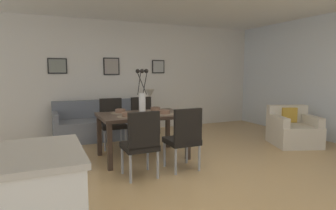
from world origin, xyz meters
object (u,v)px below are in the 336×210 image
object	(u,v)px
bowl_far_left	(165,112)
dining_chair_far_left	(184,136)
dining_table	(142,119)
centerpiece_vase	(142,97)
framed_picture_right	(158,67)
dining_chair_far_right	(143,118)
dining_chair_near_right	(112,120)
sofa	(100,125)
side_table	(150,122)
armchair	(293,130)
bowl_near_right	(120,111)
bowl_far_right	(155,109)
bowl_near_left	(127,114)
framed_picture_left	(57,66)
framed_picture_center	(111,66)
dining_chair_near_left	(141,141)
table_lamp	(150,95)

from	to	relation	value
bowl_far_left	dining_chair_far_left	bearing A→B (deg)	-87.69
dining_table	centerpiece_vase	bearing A→B (deg)	55.35
framed_picture_right	dining_chair_far_right	bearing A→B (deg)	-123.36
dining_chair_far_left	centerpiece_vase	bearing A→B (deg)	111.78
dining_table	dining_chair_near_right	xyz separation A→B (m)	(-0.31, 0.88, -0.14)
dining_chair_far_right	centerpiece_vase	world-z (taller)	centerpiece_vase
sofa	side_table	xyz separation A→B (m)	(1.15, -0.03, -0.02)
centerpiece_vase	side_table	bearing A→B (deg)	65.62
dining_chair_near_right	centerpiece_vase	size ratio (longest dim) A/B	1.25
bowl_far_left	armchair	world-z (taller)	bowl_far_left
centerpiece_vase	bowl_far_left	bearing A→B (deg)	-33.93
dining_chair_far_left	sofa	xyz separation A→B (m)	(-0.74, 2.54, -0.23)
bowl_near_right	bowl_far_right	world-z (taller)	same
armchair	framed_picture_right	world-z (taller)	framed_picture_right
dining_chair_far_right	bowl_near_left	xyz separation A→B (m)	(-0.64, -1.10, 0.27)
dining_chair_near_right	dining_table	bearing A→B (deg)	-70.86
framed_picture_left	framed_picture_center	bearing A→B (deg)	-0.00
dining_chair_near_left	bowl_near_left	size ratio (longest dim) A/B	5.41
centerpiece_vase	armchair	distance (m)	3.09
framed_picture_left	sofa	bearing A→B (deg)	-31.90
bowl_near_right	bowl_far_left	size ratio (longest dim) A/B	1.00
dining_chair_near_right	bowl_far_right	distance (m)	0.95
dining_chair_near_right	dining_chair_far_left	world-z (taller)	same
dining_chair_near_right	dining_chair_far_right	world-z (taller)	same
dining_table	framed_picture_right	distance (m)	2.63
bowl_near_right	framed_picture_left	xyz separation A→B (m)	(-0.86, 1.97, 0.77)
sofa	dining_chair_far_right	bearing A→B (deg)	-48.00
dining_chair_far_left	framed_picture_center	distance (m)	3.22
dining_table	dining_chair_far_left	bearing A→B (deg)	-68.14
dining_chair_far_right	table_lamp	bearing A→B (deg)	60.99
bowl_near_left	armchair	distance (m)	3.33
dining_chair_near_right	framed_picture_left	xyz separation A→B (m)	(-0.87, 1.29, 1.04)
bowl_near_left	bowl_far_left	world-z (taller)	same
bowl_near_left	table_lamp	xyz separation A→B (m)	(1.07, 1.87, 0.11)
bowl_far_right	armchair	world-z (taller)	bowl_far_right
table_lamp	framed_picture_center	size ratio (longest dim) A/B	1.28
armchair	bowl_near_right	bearing A→B (deg)	169.25
bowl_near_left	armchair	world-z (taller)	bowl_near_left
framed_picture_right	side_table	bearing A→B (deg)	-129.11
dining_chair_far_right	side_table	bearing A→B (deg)	60.99
dining_chair_far_right	centerpiece_vase	bearing A→B (deg)	-110.07
bowl_near_right	framed_picture_center	size ratio (longest dim) A/B	0.43
bowl_near_left	side_table	bearing A→B (deg)	60.28
bowl_far_left	bowl_near_left	bearing A→B (deg)	180.00
framed_picture_center	bowl_far_right	bearing A→B (deg)	-80.89
bowl_far_right	framed_picture_center	world-z (taller)	framed_picture_center
sofa	framed_picture_left	distance (m)	1.56
bowl_near_left	sofa	size ratio (longest dim) A/B	0.09
framed_picture_center	armchair	bearing A→B (deg)	-41.05
dining_chair_far_right	side_table	xyz separation A→B (m)	(0.43, 0.77, -0.25)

